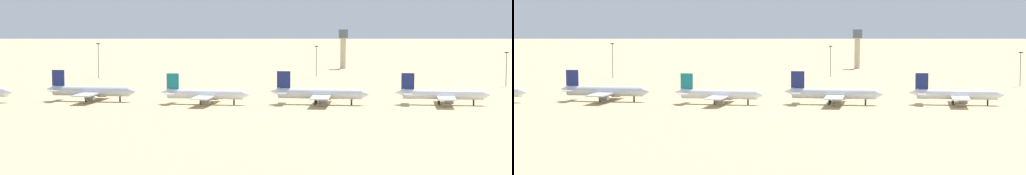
{
  "view_description": "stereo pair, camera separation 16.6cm",
  "coord_description": "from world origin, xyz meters",
  "views": [
    {
      "loc": [
        17.07,
        -285.91,
        34.27
      ],
      "look_at": [
        -3.3,
        28.19,
        6.0
      ],
      "focal_mm": 61.76,
      "sensor_mm": 36.0,
      "label": 1
    },
    {
      "loc": [
        17.24,
        -285.9,
        34.27
      ],
      "look_at": [
        -3.3,
        28.19,
        6.0
      ],
      "focal_mm": 61.76,
      "sensor_mm": 36.0,
      "label": 2
    }
  ],
  "objects": [
    {
      "name": "control_tower",
      "position": [
        34.28,
        219.36,
        13.55
      ],
      "size": [
        5.2,
        5.2,
        22.45
      ],
      "color": "#C6B793",
      "rests_on": "ground"
    },
    {
      "name": "ridge_west",
      "position": [
        -334.31,
        957.93,
        43.53
      ],
      "size": [
        429.7,
        320.96,
        87.07
      ],
      "primitive_type": "pyramid",
      "rotation": [
        0.0,
        0.0,
        -0.17
      ],
      "color": "slate",
      "rests_on": "ground"
    },
    {
      "name": "parked_jet_navy_1",
      "position": [
        -65.23,
        33.69,
        3.79
      ],
      "size": [
        35.0,
        29.57,
        11.56
      ],
      "rotation": [
        0.0,
        0.0,
        -0.09
      ],
      "color": "silver",
      "rests_on": "ground"
    },
    {
      "name": "parked_jet_navy_4",
      "position": [
        63.12,
        30.11,
        3.68
      ],
      "size": [
        34.06,
        28.76,
        11.24
      ],
      "rotation": [
        0.0,
        0.0,
        -0.09
      ],
      "color": "white",
      "rests_on": "ground"
    },
    {
      "name": "light_pole_west",
      "position": [
        -88.6,
        141.32,
        9.88
      ],
      "size": [
        1.8,
        0.5,
        17.29
      ],
      "color": "#59595E",
      "rests_on": "ground"
    },
    {
      "name": "light_pole_east",
      "position": [
        102.38,
        107.91,
        8.82
      ],
      "size": [
        1.8,
        0.5,
        15.24
      ],
      "color": "#59595E",
      "rests_on": "ground"
    },
    {
      "name": "light_pole_mid",
      "position": [
        18.8,
        157.97,
        9.01
      ],
      "size": [
        1.8,
        0.5,
        15.6
      ],
      "color": "#59595E",
      "rests_on": "ground"
    },
    {
      "name": "parked_jet_navy_3",
      "position": [
        19.24,
        28.29,
        3.88
      ],
      "size": [
        35.89,
        30.33,
        11.85
      ],
      "rotation": [
        0.0,
        0.0,
        -0.1
      ],
      "color": "silver",
      "rests_on": "ground"
    },
    {
      "name": "ground",
      "position": [
        0.0,
        0.0,
        0.0
      ],
      "size": [
        4000.0,
        4000.0,
        0.0
      ],
      "primitive_type": "plane",
      "color": "tan"
    },
    {
      "name": "parked_jet_teal_2",
      "position": [
        -21.77,
        26.44,
        3.6
      ],
      "size": [
        33.28,
        28.21,
        10.99
      ],
      "rotation": [
        0.0,
        0.0,
        -0.12
      ],
      "color": "white",
      "rests_on": "ground"
    }
  ]
}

